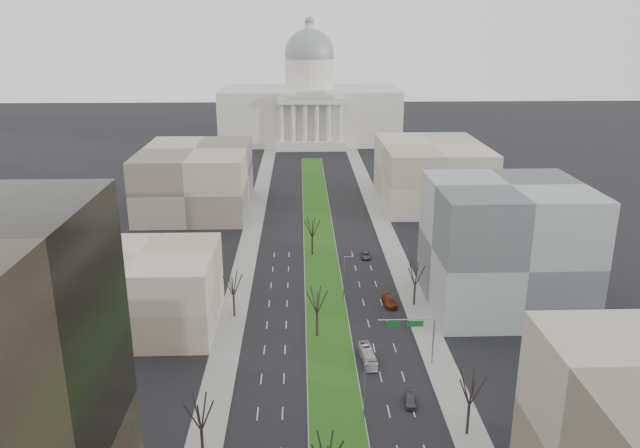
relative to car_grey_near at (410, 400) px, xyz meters
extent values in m
plane|color=black|center=(-10.81, 60.85, -0.68)|extent=(600.00, 600.00, 0.00)
cube|color=#999993|center=(-10.81, 59.85, -0.61)|extent=(8.00, 222.00, 0.15)
cube|color=#185416|center=(-10.81, 59.85, -0.51)|extent=(7.70, 221.70, 0.06)
cube|color=gray|center=(-28.31, 35.85, -0.61)|extent=(5.00, 330.00, 0.15)
cube|color=gray|center=(6.69, 35.85, -0.61)|extent=(5.00, 330.00, 0.15)
cube|color=beige|center=(-10.81, 210.85, 11.32)|extent=(80.00, 40.00, 24.00)
cube|color=beige|center=(-10.81, 187.85, 1.32)|extent=(30.00, 6.00, 4.00)
cube|color=beige|center=(-10.81, 187.85, 20.32)|extent=(28.00, 5.00, 2.50)
cube|color=beige|center=(-10.81, 187.85, 22.32)|extent=(20.00, 5.00, 1.80)
cube|color=beige|center=(-10.81, 187.85, 23.92)|extent=(12.00, 5.00, 1.60)
cylinder|color=beige|center=(-10.81, 210.85, 29.32)|extent=(22.00, 22.00, 14.00)
sphere|color=gray|center=(-10.81, 210.85, 38.32)|extent=(22.00, 22.00, 22.00)
cylinder|color=beige|center=(-10.81, 210.85, 49.32)|extent=(4.00, 4.00, 4.00)
sphere|color=gray|center=(-10.81, 210.85, 52.32)|extent=(4.00, 4.00, 4.00)
cylinder|color=beige|center=(-23.31, 187.85, 11.32)|extent=(2.00, 2.00, 16.00)
cylinder|color=beige|center=(-18.31, 187.85, 11.32)|extent=(2.00, 2.00, 16.00)
cylinder|color=beige|center=(-13.31, 187.85, 11.32)|extent=(2.00, 2.00, 16.00)
cylinder|color=beige|center=(-8.31, 187.85, 11.32)|extent=(2.00, 2.00, 16.00)
cylinder|color=beige|center=(-3.31, 187.85, 11.32)|extent=(2.00, 2.00, 16.00)
cylinder|color=beige|center=(1.69, 187.85, 11.32)|extent=(2.00, 2.00, 16.00)
cube|color=tan|center=(-43.81, 25.85, 6.32)|extent=(26.00, 22.00, 14.00)
cube|color=#5B5E60|center=(23.19, 32.85, 11.32)|extent=(28.00, 26.00, 24.00)
cube|color=#796D5D|center=(-45.81, 100.85, 8.32)|extent=(30.00, 40.00, 18.00)
cube|color=tan|center=(24.19, 105.85, 8.32)|extent=(30.00, 40.00, 18.00)
cylinder|color=black|center=(-28.01, -11.15, 1.48)|extent=(0.40, 0.40, 4.32)
cylinder|color=black|center=(-28.01, 28.85, 1.43)|extent=(0.40, 0.40, 4.22)
cylinder|color=black|center=(6.39, -7.15, 1.52)|extent=(0.40, 0.40, 4.42)
cylinder|color=black|center=(6.39, 32.85, 1.33)|extent=(0.40, 0.40, 4.03)
cylinder|color=black|center=(-12.81, 20.85, 1.48)|extent=(0.40, 0.40, 4.32)
cylinder|color=black|center=(-12.81, 60.85, 1.48)|extent=(0.40, 0.40, 4.32)
cylinder|color=gray|center=(-7.11, -4.15, 3.82)|extent=(0.20, 0.20, 9.00)
cylinder|color=gray|center=(-6.21, -4.15, 8.42)|extent=(1.80, 0.12, 0.12)
cylinder|color=gray|center=(-7.11, 35.85, 3.82)|extent=(0.20, 0.20, 9.00)
cylinder|color=gray|center=(-6.21, 35.85, 8.42)|extent=(1.80, 0.12, 0.12)
cylinder|color=gray|center=(5.39, 10.85, 3.32)|extent=(0.24, 0.24, 8.00)
cylinder|color=gray|center=(0.89, 10.85, 7.32)|extent=(9.00, 0.18, 0.18)
cube|color=#0C591E|center=(2.39, 10.93, 6.52)|extent=(2.60, 0.08, 1.00)
cube|color=#0C591E|center=(-1.11, 10.93, 6.52)|extent=(2.20, 0.08, 1.00)
imported|color=#46484D|center=(0.00, 0.00, 0.00)|extent=(1.89, 4.12, 1.37)
imported|color=black|center=(-4.56, 12.00, -0.02)|extent=(1.64, 4.12, 1.33)
imported|color=maroon|center=(1.53, 32.93, 0.10)|extent=(2.76, 5.62, 1.57)
imported|color=#434449|center=(-0.36, 58.74, -0.06)|extent=(2.22, 4.55, 1.24)
imported|color=silver|center=(-4.85, 11.96, 0.36)|extent=(2.43, 7.65, 2.10)
camera|label=1|loc=(-15.49, -76.92, 51.62)|focal=35.00mm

